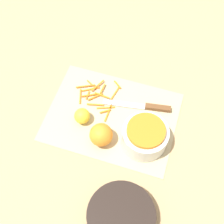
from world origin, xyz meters
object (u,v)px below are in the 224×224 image
(bowl_speckled, at_px, (145,136))
(knife, at_px, (149,107))
(orange_left, at_px, (101,135))
(lemon, at_px, (82,116))
(bowl_dark, at_px, (121,216))

(bowl_speckled, xyz_separation_m, knife, (0.02, -0.14, -0.04))
(bowl_speckled, distance_m, orange_left, 0.15)
(bowl_speckled, bearing_deg, lemon, -3.57)
(bowl_speckled, relative_size, lemon, 2.76)
(orange_left, distance_m, lemon, 0.11)
(bowl_speckled, relative_size, knife, 0.62)
(bowl_speckled, bearing_deg, bowl_dark, 89.69)
(bowl_dark, distance_m, lemon, 0.37)
(bowl_dark, relative_size, knife, 0.83)
(knife, bearing_deg, lemon, 20.50)
(bowl_dark, relative_size, lemon, 3.67)
(bowl_dark, bearing_deg, lemon, -51.00)
(lemon, bearing_deg, bowl_dark, 129.00)
(bowl_dark, distance_m, knife, 0.41)
(orange_left, bearing_deg, knife, -125.54)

